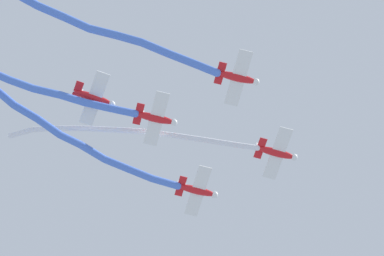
# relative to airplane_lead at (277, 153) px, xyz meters

# --- Properties ---
(airplane_lead) EXTENTS (5.09, 6.76, 1.67)m
(airplane_lead) POSITION_rel_airplane_lead_xyz_m (0.00, 0.00, 0.00)
(airplane_lead) COLOR red
(smoke_trail_lead) EXTENTS (26.90, 13.22, 5.32)m
(smoke_trail_lead) POSITION_rel_airplane_lead_xyz_m (16.09, -5.66, 1.89)
(smoke_trail_lead) COLOR white
(airplane_left_wing) EXTENTS (5.10, 6.76, 1.67)m
(airplane_left_wing) POSITION_rel_airplane_lead_xyz_m (6.36, -8.02, -0.40)
(airplane_left_wing) COLOR red
(smoke_trail_left_wing) EXTENTS (26.73, 5.10, 2.21)m
(smoke_trail_left_wing) POSITION_rel_airplane_lead_xyz_m (21.84, -7.24, -1.15)
(smoke_trail_left_wing) COLOR #4C75DB
(airplane_right_wing) EXTENTS (5.12, 6.77, 1.67)m
(airplane_right_wing) POSITION_rel_airplane_lead_xyz_m (8.02, 6.36, 0.30)
(airplane_right_wing) COLOR red
(smoke_trail_right_wing) EXTENTS (30.56, 2.59, 3.73)m
(smoke_trail_right_wing) POSITION_rel_airplane_lead_xyz_m (25.16, 4.94, 1.75)
(smoke_trail_right_wing) COLOR #4C75DB
(airplane_slot) EXTENTS (5.12, 6.77, 1.67)m
(airplane_slot) POSITION_rel_airplane_lead_xyz_m (14.38, -1.66, -0.20)
(airplane_slot) COLOR red
(smoke_trail_slot) EXTENTS (18.03, 2.18, 2.40)m
(smoke_trail_slot) POSITION_rel_airplane_lead_xyz_m (25.29, -2.97, -1.15)
(smoke_trail_slot) COLOR #4C75DB
(airplane_trail) EXTENTS (5.00, 6.69, 1.67)m
(airplane_trail) POSITION_rel_airplane_lead_xyz_m (21.57, -2.51, 0.40)
(airplane_trail) COLOR red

